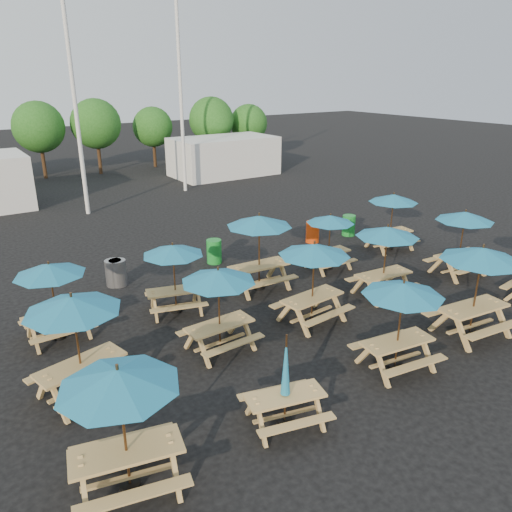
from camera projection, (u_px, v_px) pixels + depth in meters
ground at (282, 302)px, 15.69m from camera, size 120.00×120.00×0.00m
picnic_unit_0 at (119, 387)px, 7.99m from camera, size 2.41×2.41×2.42m
picnic_unit_1 at (73, 311)px, 10.48m from camera, size 2.48×2.48×2.45m
picnic_unit_2 at (50, 274)px, 12.95m from camera, size 1.88×1.88×2.19m
picnic_unit_3 at (285, 388)px, 10.02m from camera, size 1.90×1.74×2.06m
picnic_unit_4 at (218, 281)px, 12.37m from camera, size 1.98×1.98×2.26m
picnic_unit_5 at (173, 254)px, 14.46m from camera, size 2.22×2.22×2.15m
picnic_unit_6 at (403, 295)px, 11.56m from camera, size 2.15×2.15×2.28m
picnic_unit_7 at (314, 255)px, 13.80m from camera, size 2.18×2.18×2.40m
picnic_unit_8 at (259, 226)px, 15.97m from camera, size 2.25×2.25×2.55m
picnic_unit_9 at (481, 260)px, 13.04m from camera, size 2.37×2.37×2.56m
picnic_unit_10 at (387, 236)px, 15.50m from camera, size 2.13×2.13×2.35m
picnic_unit_11 at (330, 223)px, 17.78m from camera, size 1.78×1.78×2.06m
picnic_unit_13 at (464, 221)px, 17.18m from camera, size 2.10×2.10×2.34m
picnic_unit_14 at (393, 202)px, 19.76m from camera, size 2.17×2.17×2.31m
waste_bin_0 at (114, 273)px, 16.81m from camera, size 0.56×0.56×0.91m
waste_bin_1 at (118, 273)px, 16.81m from camera, size 0.56×0.56×0.91m
waste_bin_2 at (214, 251)px, 18.82m from camera, size 0.56×0.56×0.91m
waste_bin_3 at (313, 232)px, 21.12m from camera, size 0.56×0.56×0.91m
waste_bin_4 at (349, 225)px, 22.02m from camera, size 0.56×0.56×0.91m
mast_0 at (73, 90)px, 23.49m from camera, size 0.20×0.20×12.00m
mast_1 at (180, 87)px, 28.44m from camera, size 0.20×0.20×12.00m
event_tent_1 at (224, 156)px, 34.75m from camera, size 7.00×4.00×2.60m
tree_3 at (38, 127)px, 32.87m from camera, size 3.36×3.36×5.09m
tree_4 at (96, 124)px, 34.40m from camera, size 3.41×3.41×5.17m
tree_5 at (153, 127)px, 37.15m from camera, size 2.94×2.94×4.45m
tree_6 at (211, 120)px, 37.69m from camera, size 3.38×3.38×5.13m
tree_7 at (249, 123)px, 39.63m from camera, size 2.95×2.95×4.48m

